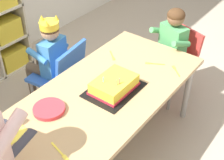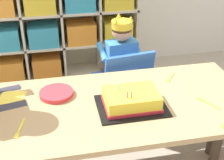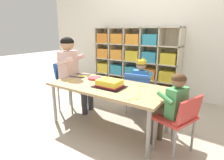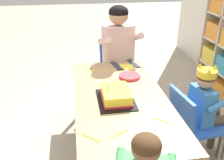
{
  "view_description": "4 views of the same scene",
  "coord_description": "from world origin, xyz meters",
  "px_view_note": "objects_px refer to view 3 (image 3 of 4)",
  "views": [
    {
      "loc": [
        -1.2,
        -0.97,
        1.8
      ],
      "look_at": [
        0.1,
        0.01,
        0.57
      ],
      "focal_mm": 51.49,
      "sensor_mm": 36.0,
      "label": 1
    },
    {
      "loc": [
        -0.32,
        -1.36,
        1.48
      ],
      "look_at": [
        -0.05,
        -0.02,
        0.7
      ],
      "focal_mm": 50.94,
      "sensor_mm": 36.0,
      "label": 2
    },
    {
      "loc": [
        1.24,
        -1.73,
        1.18
      ],
      "look_at": [
        0.07,
        -0.02,
        0.63
      ],
      "focal_mm": 29.68,
      "sensor_mm": 36.0,
      "label": 3
    },
    {
      "loc": [
        1.67,
        -0.32,
        1.49
      ],
      "look_at": [
        -0.05,
        -0.06,
        0.66
      ],
      "focal_mm": 41.0,
      "sensor_mm": 36.0,
      "label": 4
    }
  ],
  "objects_px": {
    "activity_table": "(108,89)",
    "classroom_chair_adult_side": "(67,79)",
    "fork_scattered_mid_table": "(70,81)",
    "adult_helper_seated": "(72,66)",
    "fork_near_cake_tray": "(133,99)",
    "classroom_chair_blue": "(139,90)",
    "fork_beside_plate_stack": "(139,94)",
    "fork_at_table_front_edge": "(142,86)",
    "paper_plate_stack": "(95,78)",
    "classroom_chair_guest_side": "(180,118)",
    "child_with_crown": "(142,79)",
    "guest_at_table_side": "(172,102)",
    "birthday_cake_on_tray": "(109,84)"
  },
  "relations": [
    {
      "from": "fork_beside_plate_stack",
      "to": "fork_scattered_mid_table",
      "type": "distance_m",
      "value": 0.96
    },
    {
      "from": "birthday_cake_on_tray",
      "to": "child_with_crown",
      "type": "bearing_deg",
      "value": 82.63
    },
    {
      "from": "fork_scattered_mid_table",
      "to": "fork_at_table_front_edge",
      "type": "relative_size",
      "value": 1.38
    },
    {
      "from": "adult_helper_seated",
      "to": "fork_near_cake_tray",
      "type": "xyz_separation_m",
      "value": [
        1.21,
        -0.39,
        -0.14
      ]
    },
    {
      "from": "activity_table",
      "to": "fork_scattered_mid_table",
      "type": "bearing_deg",
      "value": -166.16
    },
    {
      "from": "activity_table",
      "to": "fork_near_cake_tray",
      "type": "xyz_separation_m",
      "value": [
        0.47,
        -0.25,
        0.05
      ]
    },
    {
      "from": "adult_helper_seated",
      "to": "paper_plate_stack",
      "type": "bearing_deg",
      "value": -101.76
    },
    {
      "from": "child_with_crown",
      "to": "paper_plate_stack",
      "type": "height_order",
      "value": "child_with_crown"
    },
    {
      "from": "classroom_chair_blue",
      "to": "classroom_chair_guest_side",
      "type": "bearing_deg",
      "value": 133.51
    },
    {
      "from": "guest_at_table_side",
      "to": "fork_scattered_mid_table",
      "type": "xyz_separation_m",
      "value": [
        -1.29,
        -0.1,
        0.03
      ]
    },
    {
      "from": "activity_table",
      "to": "classroom_chair_blue",
      "type": "height_order",
      "value": "classroom_chair_blue"
    },
    {
      "from": "fork_near_cake_tray",
      "to": "activity_table",
      "type": "bearing_deg",
      "value": -76.2
    },
    {
      "from": "fork_at_table_front_edge",
      "to": "classroom_chair_adult_side",
      "type": "bearing_deg",
      "value": 133.24
    },
    {
      "from": "activity_table",
      "to": "classroom_chair_adult_side",
      "type": "bearing_deg",
      "value": 172.33
    },
    {
      "from": "child_with_crown",
      "to": "adult_helper_seated",
      "type": "xyz_separation_m",
      "value": [
        -0.88,
        -0.5,
        0.18
      ]
    },
    {
      "from": "fork_at_table_front_edge",
      "to": "classroom_chair_guest_side",
      "type": "bearing_deg",
      "value": -76.99
    },
    {
      "from": "classroom_chair_adult_side",
      "to": "classroom_chair_guest_side",
      "type": "relative_size",
      "value": 1.19
    },
    {
      "from": "child_with_crown",
      "to": "classroom_chair_guest_side",
      "type": "xyz_separation_m",
      "value": [
        0.73,
        -0.69,
        -0.13
      ]
    },
    {
      "from": "activity_table",
      "to": "adult_helper_seated",
      "type": "xyz_separation_m",
      "value": [
        -0.74,
        0.14,
        0.18
      ]
    },
    {
      "from": "birthday_cake_on_tray",
      "to": "paper_plate_stack",
      "type": "distance_m",
      "value": 0.42
    },
    {
      "from": "guest_at_table_side",
      "to": "paper_plate_stack",
      "type": "relative_size",
      "value": 4.34
    },
    {
      "from": "activity_table",
      "to": "birthday_cake_on_tray",
      "type": "height_order",
      "value": "birthday_cake_on_tray"
    },
    {
      "from": "classroom_chair_blue",
      "to": "adult_helper_seated",
      "type": "height_order",
      "value": "adult_helper_seated"
    },
    {
      "from": "adult_helper_seated",
      "to": "fork_near_cake_tray",
      "type": "distance_m",
      "value": 1.28
    },
    {
      "from": "classroom_chair_blue",
      "to": "fork_beside_plate_stack",
      "type": "bearing_deg",
      "value": 108.57
    },
    {
      "from": "classroom_chair_blue",
      "to": "classroom_chair_adult_side",
      "type": "height_order",
      "value": "classroom_chair_adult_side"
    },
    {
      "from": "activity_table",
      "to": "fork_near_cake_tray",
      "type": "distance_m",
      "value": 0.54
    },
    {
      "from": "child_with_crown",
      "to": "fork_beside_plate_stack",
      "type": "height_order",
      "value": "child_with_crown"
    },
    {
      "from": "classroom_chair_adult_side",
      "to": "guest_at_table_side",
      "type": "bearing_deg",
      "value": -107.44
    },
    {
      "from": "guest_at_table_side",
      "to": "fork_scattered_mid_table",
      "type": "distance_m",
      "value": 1.29
    },
    {
      "from": "guest_at_table_side",
      "to": "birthday_cake_on_tray",
      "type": "bearing_deg",
      "value": -69.99
    },
    {
      "from": "classroom_chair_adult_side",
      "to": "classroom_chair_guest_side",
      "type": "bearing_deg",
      "value": -108.19
    },
    {
      "from": "classroom_chair_blue",
      "to": "classroom_chair_guest_side",
      "type": "relative_size",
      "value": 1.01
    },
    {
      "from": "classroom_chair_blue",
      "to": "fork_scattered_mid_table",
      "type": "relative_size",
      "value": 4.28
    },
    {
      "from": "classroom_chair_adult_side",
      "to": "fork_near_cake_tray",
      "type": "height_order",
      "value": "classroom_chair_adult_side"
    },
    {
      "from": "child_with_crown",
      "to": "classroom_chair_adult_side",
      "type": "bearing_deg",
      "value": 20.58
    },
    {
      "from": "activity_table",
      "to": "classroom_chair_adult_side",
      "type": "xyz_separation_m",
      "value": [
        -0.84,
        0.11,
        -0.03
      ]
    },
    {
      "from": "classroom_chair_adult_side",
      "to": "child_with_crown",
      "type": "bearing_deg",
      "value": -74.58
    },
    {
      "from": "fork_beside_plate_stack",
      "to": "paper_plate_stack",
      "type": "bearing_deg",
      "value": -135.26
    },
    {
      "from": "classroom_chair_guest_side",
      "to": "fork_scattered_mid_table",
      "type": "bearing_deg",
      "value": -68.55
    },
    {
      "from": "classroom_chair_adult_side",
      "to": "fork_scattered_mid_table",
      "type": "distance_m",
      "value": 0.42
    },
    {
      "from": "child_with_crown",
      "to": "fork_near_cake_tray",
      "type": "height_order",
      "value": "child_with_crown"
    },
    {
      "from": "activity_table",
      "to": "adult_helper_seated",
      "type": "bearing_deg",
      "value": 169.42
    },
    {
      "from": "fork_scattered_mid_table",
      "to": "fork_beside_plate_stack",
      "type": "bearing_deg",
      "value": -74.51
    },
    {
      "from": "fork_near_cake_tray",
      "to": "fork_scattered_mid_table",
      "type": "height_order",
      "value": "same"
    },
    {
      "from": "guest_at_table_side",
      "to": "fork_beside_plate_stack",
      "type": "distance_m",
      "value": 0.33
    },
    {
      "from": "child_with_crown",
      "to": "classroom_chair_guest_side",
      "type": "relative_size",
      "value": 1.34
    },
    {
      "from": "fork_near_cake_tray",
      "to": "fork_at_table_front_edge",
      "type": "height_order",
      "value": "same"
    },
    {
      "from": "fork_at_table_front_edge",
      "to": "adult_helper_seated",
      "type": "bearing_deg",
      "value": 132.39
    },
    {
      "from": "classroom_chair_guest_side",
      "to": "classroom_chair_blue",
      "type": "bearing_deg",
      "value": -110.58
    }
  ]
}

